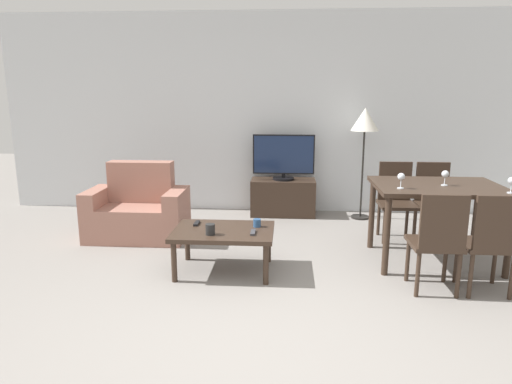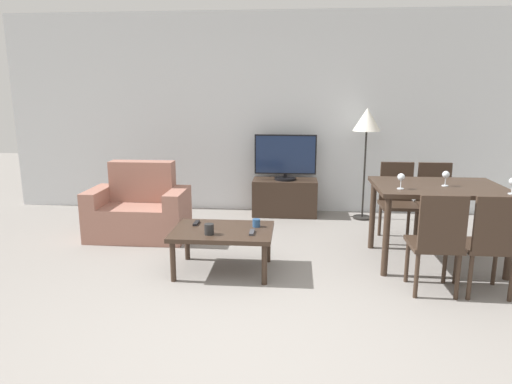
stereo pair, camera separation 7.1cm
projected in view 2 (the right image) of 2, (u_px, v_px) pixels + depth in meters
The scene contains 18 objects.
ground_plane at pixel (251, 343), 3.07m from camera, with size 18.00×18.00×0.00m, color gray.
wall_back at pixel (276, 114), 6.25m from camera, with size 7.52×0.06×2.70m.
armchair at pixel (139, 211), 5.25m from camera, with size 1.11×0.62×0.86m.
tv_stand at pixel (285, 197), 6.21m from camera, with size 0.87×0.41×0.49m.
tv at pixel (285, 157), 6.08m from camera, with size 0.82×0.29×0.61m.
coffee_table at pixel (223, 234), 4.23m from camera, with size 0.92×0.65×0.41m.
dining_table at pixel (438, 195), 4.37m from camera, with size 1.20×0.88×0.78m.
dining_chair_near at pixel (437, 239), 3.71m from camera, with size 0.40×0.40×0.87m.
dining_chair_far at pixel (435, 198), 5.13m from camera, with size 0.40×0.40×0.87m.
dining_chair_near_right at pixel (491, 241), 3.67m from camera, with size 0.40×0.40×0.87m.
dining_chair_far_left at pixel (397, 198), 5.16m from camera, with size 0.40×0.40×0.87m.
floor_lamp at pixel (367, 124), 5.81m from camera, with size 0.35×0.35×1.45m.
remote_primary at pixel (196, 223), 4.38m from camera, with size 0.04×0.15×0.02m.
remote_secondary at pixel (252, 232), 4.09m from camera, with size 0.04×0.15×0.02m.
cup_white_near at pixel (256, 223), 4.29m from camera, with size 0.07×0.07×0.07m.
cup_colored_far at pixel (209, 229), 4.06m from camera, with size 0.08×0.08×0.10m.
wine_glass_left at pixel (446, 176), 4.29m from camera, with size 0.07×0.07×0.15m.
wine_glass_right at pixel (401, 178), 4.17m from camera, with size 0.07×0.07×0.15m.
Camera 2 is at (0.27, -2.77, 1.66)m, focal length 32.00 mm.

